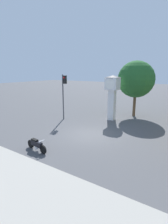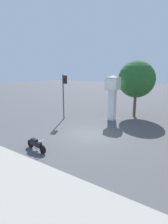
{
  "view_description": "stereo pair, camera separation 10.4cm",
  "coord_description": "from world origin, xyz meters",
  "views": [
    {
      "loc": [
        6.79,
        -10.98,
        4.9
      ],
      "look_at": [
        -1.07,
        0.86,
        1.52
      ],
      "focal_mm": 28.0,
      "sensor_mm": 36.0,
      "label": 1
    },
    {
      "loc": [
        6.88,
        -10.92,
        4.9
      ],
      "look_at": [
        -1.07,
        0.86,
        1.52
      ],
      "focal_mm": 28.0,
      "sensor_mm": 36.0,
      "label": 2
    }
  ],
  "objects": [
    {
      "name": "ground_plane",
      "position": [
        0.0,
        0.0,
        0.0
      ],
      "size": [
        120.0,
        120.0,
        0.0
      ],
      "primitive_type": "plane",
      "color": "#4C4C4F"
    },
    {
      "name": "motorcycle",
      "position": [
        -1.27,
        -4.19,
        0.39
      ],
      "size": [
        1.84,
        0.42,
        0.81
      ],
      "rotation": [
        0.0,
        0.0,
        -0.12
      ],
      "color": "black",
      "rests_on": "ground_plane"
    },
    {
      "name": "clock_tower",
      "position": [
        -0.41,
        4.94,
        2.98
      ],
      "size": [
        1.44,
        1.44,
        4.47
      ],
      "color": "white",
      "rests_on": "ground_plane"
    },
    {
      "name": "traffic_light",
      "position": [
        -4.55,
        2.48,
        3.11
      ],
      "size": [
        0.5,
        0.35,
        4.54
      ],
      "color": "#47474C",
      "rests_on": "ground_plane"
    },
    {
      "name": "street_tree",
      "position": [
        1.0,
        7.71,
        4.0
      ],
      "size": [
        3.87,
        3.87,
        5.94
      ],
      "color": "brown",
      "rests_on": "ground_plane"
    }
  ]
}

